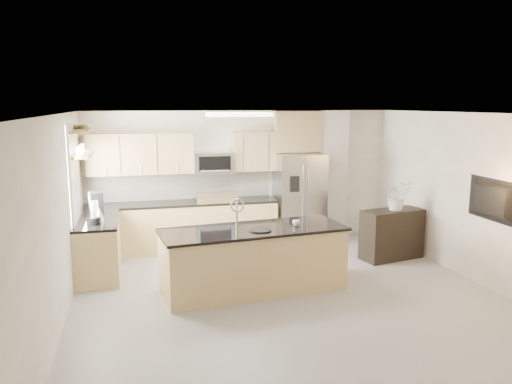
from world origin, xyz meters
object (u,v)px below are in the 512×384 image
object	(u,v)px
island	(254,259)
coffee_maker	(96,204)
refrigerator	(299,199)
credenza	(392,234)
kettle	(99,214)
platter	(260,230)
range	(215,224)
bowl	(81,126)
flower_vase	(397,189)
cup	(296,223)
television	(489,200)
blender	(95,214)
microwave	(213,163)

from	to	relation	value
island	coffee_maker	world-z (taller)	island
island	coffee_maker	distance (m)	2.82
coffee_maker	refrigerator	bearing A→B (deg)	11.18
refrigerator	coffee_maker	bearing A→B (deg)	-168.82
coffee_maker	credenza	bearing A→B (deg)	-7.19
kettle	platter	bearing A→B (deg)	-29.22
range	bowl	size ratio (longest dim) A/B	3.21
island	platter	bearing A→B (deg)	-74.10
kettle	flower_vase	world-z (taller)	flower_vase
kettle	coffee_maker	bearing A→B (deg)	99.91
coffee_maker	flower_vase	size ratio (longest dim) A/B	0.50
range	island	distance (m)	2.32
cup	television	xyz separation A→B (m)	(2.66, -0.80, 0.37)
kettle	refrigerator	bearing A→B (deg)	17.23
cup	flower_vase	size ratio (longest dim) A/B	0.14
range	cup	distance (m)	2.52
island	cup	bearing A→B (deg)	-6.63
refrigerator	kettle	bearing A→B (deg)	-162.77
credenza	bowl	bearing A→B (deg)	161.80
credenza	blender	size ratio (longest dim) A/B	3.03
range	blender	size ratio (longest dim) A/B	3.12
range	refrigerator	distance (m)	1.71
platter	bowl	xyz separation A→B (m)	(-2.50, 1.64, 1.44)
microwave	credenza	xyz separation A→B (m)	(2.94, -1.55, -1.19)
microwave	kettle	xyz separation A→B (m)	(-2.02, -1.31, -0.61)
cup	microwave	bearing A→B (deg)	109.10
refrigerator	island	size ratio (longest dim) A/B	0.64
island	platter	distance (m)	0.50
refrigerator	kettle	distance (m)	3.86
microwave	coffee_maker	distance (m)	2.34
island	kettle	world-z (taller)	island
blender	kettle	size ratio (longest dim) A/B	1.56
microwave	blender	size ratio (longest dim) A/B	2.08
bowl	blender	bearing A→B (deg)	-74.26
coffee_maker	kettle	bearing A→B (deg)	-80.09
range	cup	xyz separation A→B (m)	(0.85, -2.32, 0.51)
range	bowl	bearing A→B (deg)	-159.91
credenza	platter	size ratio (longest dim) A/B	3.38
range	flower_vase	world-z (taller)	flower_vase
microwave	cup	size ratio (longest dim) A/B	6.96
refrigerator	island	xyz separation A→B (m)	(-1.47, -2.27, -0.42)
credenza	bowl	distance (m)	5.57
cup	kettle	xyz separation A→B (m)	(-2.87, 1.13, 0.04)
refrigerator	bowl	size ratio (longest dim) A/B	5.02
blender	flower_vase	size ratio (longest dim) A/B	0.47
island	credenza	xyz separation A→B (m)	(2.75, 0.89, -0.03)
island	credenza	world-z (taller)	island
television	platter	bearing A→B (deg)	78.58
blender	kettle	distance (m)	0.27
cup	television	world-z (taller)	television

